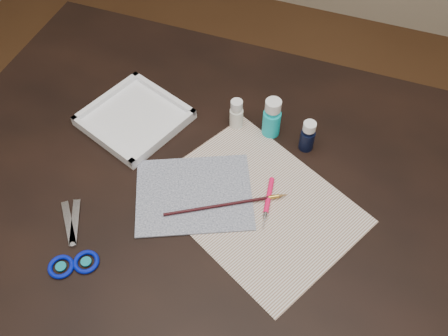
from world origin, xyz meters
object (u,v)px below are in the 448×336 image
(paint_bottle_cyan, at_px, (272,117))
(palette_tray, at_px, (134,118))
(canvas, at_px, (194,194))
(paint_bottle_navy, at_px, (308,136))
(paint_bottle_white, at_px, (236,114))
(paper, at_px, (257,204))
(scissors, at_px, (69,238))

(paint_bottle_cyan, xyz_separation_m, palette_tray, (-0.31, -0.08, -0.04))
(canvas, distance_m, paint_bottle_navy, 0.28)
(canvas, xyz_separation_m, paint_bottle_white, (0.02, 0.22, 0.03))
(paper, distance_m, scissors, 0.38)
(paint_bottle_navy, relative_size, scissors, 0.41)
(paper, xyz_separation_m, paint_bottle_navy, (0.06, 0.18, 0.04))
(paper, relative_size, paint_bottle_white, 5.17)
(paint_bottle_white, distance_m, palette_tray, 0.24)
(paint_bottle_cyan, distance_m, scissors, 0.50)
(paint_bottle_navy, relative_size, palette_tray, 0.38)
(paint_bottle_cyan, xyz_separation_m, paint_bottle_navy, (0.09, -0.02, -0.01))
(paint_bottle_white, bearing_deg, paint_bottle_cyan, 3.72)
(palette_tray, bearing_deg, canvas, -34.91)
(palette_tray, bearing_deg, paint_bottle_cyan, 13.91)
(canvas, bearing_deg, paint_bottle_cyan, 66.04)
(canvas, xyz_separation_m, paint_bottle_cyan, (0.10, 0.22, 0.05))
(paint_bottle_navy, bearing_deg, paint_bottle_cyan, 169.94)
(paint_bottle_navy, distance_m, scissors, 0.54)
(paint_bottle_white, height_order, palette_tray, paint_bottle_white)
(paper, relative_size, scissors, 2.04)
(paint_bottle_navy, bearing_deg, paint_bottle_white, 176.55)
(paint_bottle_white, height_order, paint_bottle_navy, paint_bottle_navy)
(paint_bottle_white, height_order, paint_bottle_cyan, paint_bottle_cyan)
(paper, relative_size, canvas, 1.64)
(paper, height_order, paint_bottle_navy, paint_bottle_navy)
(canvas, height_order, paint_bottle_white, paint_bottle_white)
(palette_tray, bearing_deg, scissors, -86.76)
(canvas, xyz_separation_m, scissors, (-0.19, -0.18, 0.00))
(palette_tray, bearing_deg, paint_bottle_white, 17.41)
(canvas, relative_size, scissors, 1.24)
(paint_bottle_white, relative_size, paint_bottle_navy, 0.96)
(paint_bottle_white, xyz_separation_m, palette_tray, (-0.22, -0.07, -0.03))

